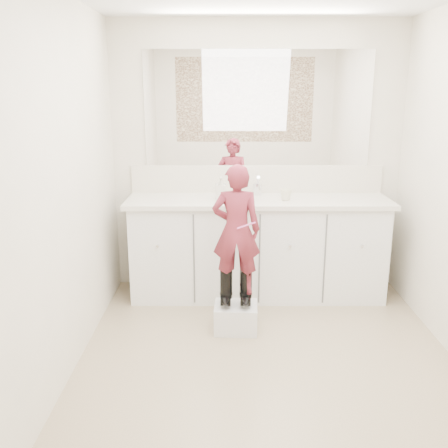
{
  "coord_description": "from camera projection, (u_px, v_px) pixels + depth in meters",
  "views": [
    {
      "loc": [
        -0.3,
        -3.01,
        1.81
      ],
      "look_at": [
        -0.3,
        0.61,
        0.83
      ],
      "focal_mm": 40.0,
      "sensor_mm": 36.0,
      "label": 1
    }
  ],
  "objects": [
    {
      "name": "floor",
      "position": [
        268.0,
        365.0,
        3.38
      ],
      "size": [
        3.0,
        3.0,
        0.0
      ],
      "primitive_type": "plane",
      "color": "#847256",
      "rests_on": "ground"
    },
    {
      "name": "wall_back",
      "position": [
        257.0,
        159.0,
        4.52
      ],
      "size": [
        2.6,
        0.0,
        2.6
      ],
      "primitive_type": "plane",
      "rotation": [
        1.57,
        0.0,
        0.0
      ],
      "color": "beige",
      "rests_on": "floor"
    },
    {
      "name": "wall_front",
      "position": [
        315.0,
        283.0,
        1.62
      ],
      "size": [
        2.6,
        0.0,
        2.6
      ],
      "primitive_type": "plane",
      "rotation": [
        -1.57,
        0.0,
        0.0
      ],
      "color": "beige",
      "rests_on": "floor"
    },
    {
      "name": "wall_left",
      "position": [
        61.0,
        191.0,
        3.07
      ],
      "size": [
        0.0,
        3.0,
        3.0
      ],
      "primitive_type": "plane",
      "rotation": [
        1.57,
        0.0,
        1.57
      ],
      "color": "beige",
      "rests_on": "floor"
    },
    {
      "name": "vanity_cabinet",
      "position": [
        257.0,
        249.0,
        4.45
      ],
      "size": [
        2.2,
        0.55,
        0.85
      ],
      "primitive_type": "cube",
      "color": "silver",
      "rests_on": "floor"
    },
    {
      "name": "countertop",
      "position": [
        258.0,
        201.0,
        4.32
      ],
      "size": [
        2.28,
        0.58,
        0.04
      ],
      "primitive_type": "cube",
      "color": "beige",
      "rests_on": "vanity_cabinet"
    },
    {
      "name": "backsplash",
      "position": [
        257.0,
        179.0,
        4.55
      ],
      "size": [
        2.28,
        0.03,
        0.25
      ],
      "primitive_type": "cube",
      "color": "beige",
      "rests_on": "countertop"
    },
    {
      "name": "mirror",
      "position": [
        258.0,
        109.0,
        4.39
      ],
      "size": [
        2.0,
        0.02,
        1.0
      ],
      "primitive_type": "cube",
      "color": "white",
      "rests_on": "wall_back"
    },
    {
      "name": "dot_panel",
      "position": [
        322.0,
        144.0,
        1.51
      ],
      "size": [
        2.0,
        0.01,
        1.2
      ],
      "primitive_type": "cube",
      "color": "#472819",
      "rests_on": "wall_front"
    },
    {
      "name": "faucet",
      "position": [
        257.0,
        189.0,
        4.46
      ],
      "size": [
        0.08,
        0.08,
        0.1
      ],
      "primitive_type": "cylinder",
      "color": "silver",
      "rests_on": "countertop"
    },
    {
      "name": "cup",
      "position": [
        286.0,
        195.0,
        4.25
      ],
      "size": [
        0.14,
        0.14,
        0.1
      ],
      "primitive_type": "imported",
      "rotation": [
        0.0,
        0.0,
        -0.36
      ],
      "color": "beige",
      "rests_on": "countertop"
    },
    {
      "name": "soap_bottle",
      "position": [
        221.0,
        188.0,
        4.26
      ],
      "size": [
        0.09,
        0.09,
        0.2
      ],
      "primitive_type": "imported",
      "rotation": [
        0.0,
        0.0,
        0.02
      ],
      "color": "beige",
      "rests_on": "countertop"
    },
    {
      "name": "step_stool",
      "position": [
        236.0,
        317.0,
        3.85
      ],
      "size": [
        0.34,
        0.29,
        0.21
      ],
      "primitive_type": "cube",
      "rotation": [
        0.0,
        0.0,
        -0.04
      ],
      "color": "silver",
      "rests_on": "floor"
    },
    {
      "name": "boot_left",
      "position": [
        226.0,
        287.0,
        3.81
      ],
      "size": [
        0.11,
        0.19,
        0.27
      ],
      "primitive_type": null,
      "rotation": [
        0.0,
        0.0,
        -0.04
      ],
      "color": "black",
      "rests_on": "step_stool"
    },
    {
      "name": "boot_right",
      "position": [
        246.0,
        287.0,
        3.81
      ],
      "size": [
        0.11,
        0.19,
        0.27
      ],
      "primitive_type": null,
      "rotation": [
        0.0,
        0.0,
        -0.04
      ],
      "color": "black",
      "rests_on": "step_stool"
    },
    {
      "name": "toddler",
      "position": [
        236.0,
        230.0,
        3.69
      ],
      "size": [
        0.37,
        0.25,
        0.99
      ],
      "primitive_type": "imported",
      "rotation": [
        0.0,
        0.0,
        3.1
      ],
      "color": "#B4374C",
      "rests_on": "step_stool"
    },
    {
      "name": "toothbrush",
      "position": [
        246.0,
        225.0,
        3.59
      ],
      "size": [
        0.14,
        0.02,
        0.06
      ],
      "primitive_type": "cylinder",
      "rotation": [
        0.0,
        1.22,
        -0.04
      ],
      "color": "pink",
      "rests_on": "toddler"
    }
  ]
}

